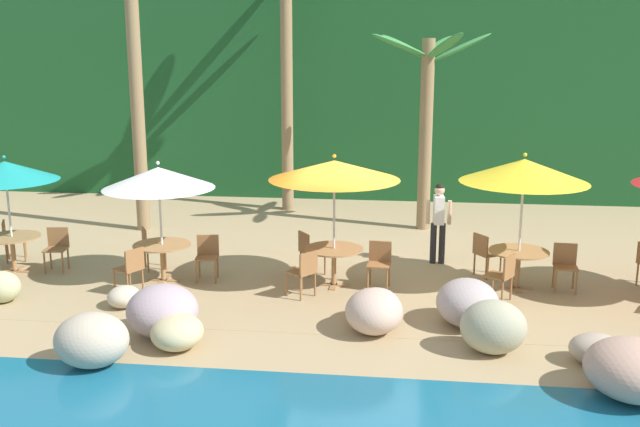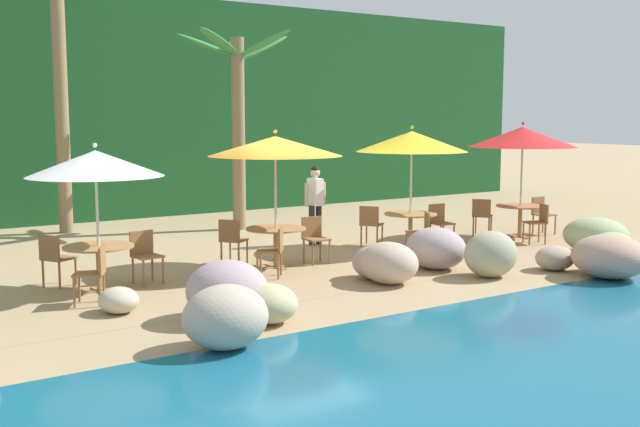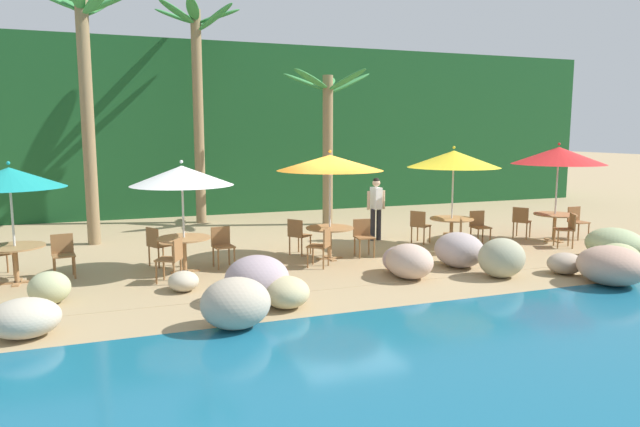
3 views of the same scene
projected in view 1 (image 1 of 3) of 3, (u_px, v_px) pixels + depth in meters
The scene contains 27 objects.
ground_plane at pixel (357, 283), 13.74m from camera, with size 120.00×120.00×0.00m, color tan.
terrace_deck at pixel (357, 283), 13.74m from camera, with size 18.00×5.20×0.01m.
foliage_backdrop at pixel (380, 96), 21.78m from camera, with size 28.00×2.40×6.00m.
rock_seawall at pixel (456, 333), 10.39m from camera, with size 14.03×3.50×0.82m.
umbrella_teal at pixel (5, 171), 14.00m from camera, with size 2.03×2.03×2.37m.
dining_table_teal at pixel (12, 242), 14.32m from camera, with size 1.10×1.10×0.74m.
chair_teal_seaward at pixel (57, 246), 14.46m from camera, with size 0.48×0.48×0.87m.
chair_teal_inland at pixel (10, 237), 15.10m from camera, with size 0.57×0.57×0.87m.
umbrella_white at pixel (158, 178), 13.44m from camera, with size 2.11×2.11×2.35m.
dining_table_white at pixel (162, 250), 13.75m from camera, with size 1.10×1.10×0.74m.
chair_white_seaward at pixel (207, 254), 13.87m from camera, with size 0.47×0.48×0.87m.
chair_white_inland at pixel (150, 245), 14.51m from camera, with size 0.58×0.58×0.87m.
chair_white_left at pixel (131, 267), 13.04m from camera, with size 0.57×0.57×0.87m.
umbrella_orange at pixel (334, 170), 13.12m from camera, with size 2.43×2.43×2.52m.
dining_table_orange at pixel (334, 255), 13.48m from camera, with size 1.10×1.10×0.74m.
chair_orange_seaward at pixel (379, 261), 13.42m from camera, with size 0.45×0.46×0.87m.
chair_orange_inland at pixel (309, 249), 14.18m from camera, with size 0.59×0.59×0.87m.
chair_orange_left at pixel (304, 270), 12.85m from camera, with size 0.60×0.59×0.87m.
umbrella_yellow at pixel (524, 171), 12.95m from camera, with size 2.32×2.32×2.57m.
dining_table_yellow at pixel (518, 257), 13.31m from camera, with size 1.10×1.10×0.74m.
chair_yellow_seaward at pixel (565, 263), 13.26m from camera, with size 0.45×0.46×0.87m.
chair_yellow_inland at pixel (484, 252), 14.03m from camera, with size 0.59×0.59×0.87m.
chair_yellow_left at pixel (503, 274), 12.63m from camera, with size 0.59×0.58×0.87m.
palm_tree_nearest at pixel (134, 50), 16.90m from camera, with size 2.69×2.73×6.52m.
palm_tree_second at pixel (287, 43), 19.10m from camera, with size 2.67×2.81×6.81m.
palm_tree_third at pixel (427, 100), 17.27m from camera, with size 2.90×2.87×4.80m.
waiter_in_white at pixel (439, 218), 14.82m from camera, with size 0.52×0.35×1.70m.
Camera 1 is at (0.87, -13.09, 4.38)m, focal length 40.27 mm.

